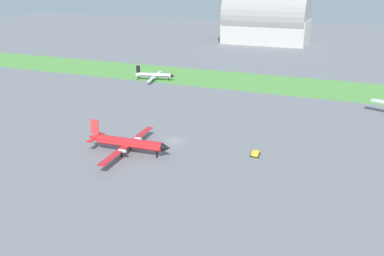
% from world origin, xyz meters
% --- Properties ---
extents(ground_plane, '(600.00, 600.00, 0.00)m').
position_xyz_m(ground_plane, '(0.00, 0.00, 0.00)').
color(ground_plane, slate).
extents(grass_taxiway_strip, '(360.00, 28.00, 0.08)m').
position_xyz_m(grass_taxiway_strip, '(0.00, 64.77, 0.04)').
color(grass_taxiway_strip, '#549342').
rests_on(grass_taxiway_strip, ground_plane).
extents(airplane_taxiing_turboprop, '(15.45, 17.94, 5.44)m').
position_xyz_m(airplane_taxiing_turboprop, '(-32.86, 53.40, 1.99)').
color(airplane_taxiing_turboprop, silver).
rests_on(airplane_taxiing_turboprop, ground_plane).
extents(airplane_foreground_turboprop, '(19.92, 23.26, 6.96)m').
position_xyz_m(airplane_foreground_turboprop, '(-6.34, -10.70, 2.55)').
color(airplane_foreground_turboprop, red).
rests_on(airplane_foreground_turboprop, ground_plane).
extents(baggage_cart_near_gate, '(1.91, 2.50, 0.90)m').
position_xyz_m(baggage_cart_near_gate, '(19.68, -1.41, 0.57)').
color(baggage_cart_near_gate, yellow).
rests_on(baggage_cart_near_gate, ground_plane).
extents(hangar_distant, '(47.96, 29.69, 31.43)m').
position_xyz_m(hangar_distant, '(-16.29, 164.67, 13.67)').
color(hangar_distant, '#BCB7B2').
rests_on(hangar_distant, ground_plane).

